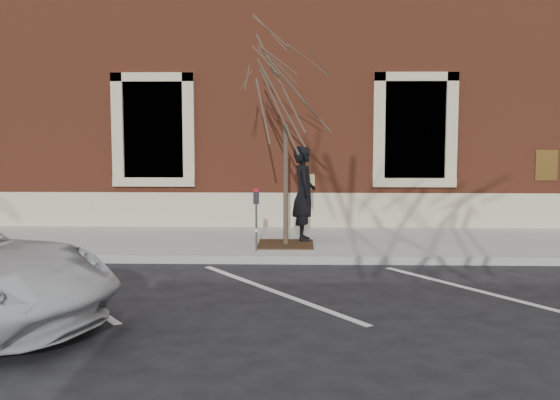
{
  "coord_description": "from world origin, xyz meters",
  "views": [
    {
      "loc": [
        0.37,
        -12.63,
        2.56
      ],
      "look_at": [
        0.0,
        0.6,
        1.1
      ],
      "focal_mm": 45.0,
      "sensor_mm": 36.0,
      "label": 1
    }
  ],
  "objects": [
    {
      "name": "ground",
      "position": [
        0.0,
        0.0,
        0.0
      ],
      "size": [
        120.0,
        120.0,
        0.0
      ],
      "primitive_type": "plane",
      "color": "#28282B",
      "rests_on": "ground"
    },
    {
      "name": "curb_near",
      "position": [
        0.0,
        -0.05,
        0.07
      ],
      "size": [
        40.0,
        0.12,
        0.15
      ],
      "primitive_type": "cube",
      "color": "#9E9E99",
      "rests_on": "ground"
    },
    {
      "name": "building_civic",
      "position": [
        0.0,
        7.74,
        4.0
      ],
      "size": [
        40.0,
        8.62,
        8.0
      ],
      "color": "brown",
      "rests_on": "ground"
    },
    {
      "name": "sapling",
      "position": [
        0.1,
        1.09,
        3.18
      ],
      "size": [
        2.6,
        2.6,
        4.34
      ],
      "color": "brown",
      "rests_on": "sidewalk_near"
    },
    {
      "name": "tree_grate",
      "position": [
        0.1,
        1.09,
        0.16
      ],
      "size": [
        1.09,
        1.09,
        0.03
      ],
      "primitive_type": "cube",
      "color": "#3C2413",
      "rests_on": "sidewalk_near"
    },
    {
      "name": "parking_stripes",
      "position": [
        0.0,
        -2.2,
        0.0
      ],
      "size": [
        28.0,
        4.4,
        0.01
      ],
      "primitive_type": null,
      "color": "silver",
      "rests_on": "ground"
    },
    {
      "name": "sidewalk_near",
      "position": [
        0.0,
        1.75,
        0.07
      ],
      "size": [
        40.0,
        3.5,
        0.15
      ],
      "primitive_type": "cube",
      "color": "#ADA9A3",
      "rests_on": "ground"
    },
    {
      "name": "man",
      "position": [
        0.46,
        1.57,
        1.12
      ],
      "size": [
        0.52,
        0.74,
        1.94
      ],
      "primitive_type": "imported",
      "rotation": [
        0.0,
        0.0,
        1.65
      ],
      "color": "black",
      "rests_on": "sidewalk_near"
    },
    {
      "name": "parking_meter",
      "position": [
        -0.44,
        0.37,
        0.97
      ],
      "size": [
        0.11,
        0.08,
        1.19
      ],
      "rotation": [
        0.0,
        0.0,
        -0.2
      ],
      "color": "#595B60",
      "rests_on": "sidewalk_near"
    }
  ]
}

